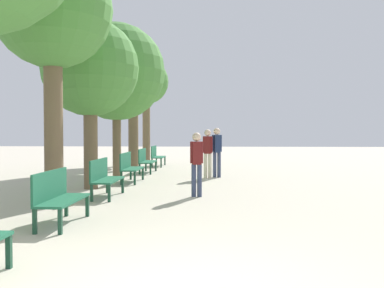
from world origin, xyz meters
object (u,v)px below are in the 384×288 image
object	(u,v)px
pedestrian_near	(208,150)
pedestrian_mid	(217,149)
bench_row_2	(104,176)
tree_row_3	(116,72)
pedestrian_far	(197,160)
tree_row_4	(133,75)
tree_row_5	(146,84)
bench_row_4	(145,159)
bench_row_3	(129,166)
bench_row_1	(57,194)
bench_row_5	(156,155)
tree_row_2	(90,69)
tree_row_1	(52,12)

from	to	relation	value
pedestrian_near	pedestrian_mid	world-z (taller)	pedestrian_mid
bench_row_2	tree_row_3	xyz separation A→B (m)	(-0.77, 4.64, 3.16)
pedestrian_near	pedestrian_far	xyz separation A→B (m)	(-0.19, -4.20, -0.05)
tree_row_3	tree_row_4	xyz separation A→B (m)	(0.00, 3.03, 0.31)
tree_row_5	bench_row_4	bearing A→B (deg)	-81.12
bench_row_3	pedestrian_far	distance (m)	3.68
bench_row_1	tree_row_3	distance (m)	8.36
bench_row_5	pedestrian_mid	bearing A→B (deg)	-58.89
tree_row_2	tree_row_3	size ratio (longest dim) A/B	0.88
tree_row_3	pedestrian_mid	xyz separation A→B (m)	(3.53, -0.03, -2.70)
tree_row_5	pedestrian_mid	xyz separation A→B (m)	(3.53, -6.44, -3.01)
bench_row_1	bench_row_3	xyz separation A→B (m)	(0.00, 6.12, 0.00)
bench_row_4	tree_row_1	world-z (taller)	tree_row_1
pedestrian_far	tree_row_1	bearing A→B (deg)	-154.98
pedestrian_mid	pedestrian_far	world-z (taller)	pedestrian_mid
bench_row_5	pedestrian_far	world-z (taller)	pedestrian_far
tree_row_4	bench_row_5	bearing A→B (deg)	63.17
tree_row_3	pedestrian_far	world-z (taller)	tree_row_3
bench_row_1	bench_row_2	size ratio (longest dim) A/B	1.00
tree_row_3	tree_row_4	bearing A→B (deg)	90.00
bench_row_5	pedestrian_near	distance (m)	5.40
tree_row_5	pedestrian_mid	size ratio (longest dim) A/B	3.03
tree_row_4	pedestrian_mid	distance (m)	5.55
tree_row_1	tree_row_2	size ratio (longest dim) A/B	1.17
tree_row_2	tree_row_3	bearing A→B (deg)	90.00
pedestrian_mid	tree_row_2	bearing A→B (deg)	-138.59
bench_row_1	bench_row_2	xyz separation A→B (m)	(0.00, 3.06, 0.00)
bench_row_2	pedestrian_far	world-z (taller)	pedestrian_far
tree_row_1	pedestrian_near	distance (m)	7.22
tree_row_3	pedestrian_near	bearing A→B (deg)	-4.51
bench_row_3	tree_row_5	size ratio (longest dim) A/B	0.29
tree_row_1	pedestrian_near	world-z (taller)	tree_row_1
tree_row_1	bench_row_3	bearing A→B (deg)	79.84
tree_row_3	pedestrian_mid	bearing A→B (deg)	-0.54
tree_row_3	tree_row_4	size ratio (longest dim) A/B	1.00
bench_row_5	tree_row_2	xyz separation A→B (m)	(-0.77, -7.69, 2.82)
bench_row_1	pedestrian_mid	distance (m)	8.17
pedestrian_far	tree_row_4	bearing A→B (deg)	112.05
bench_row_2	tree_row_2	size ratio (longest dim) A/B	0.32
bench_row_5	tree_row_3	xyz separation A→B (m)	(-0.77, -4.54, 3.16)
tree_row_1	tree_row_4	world-z (taller)	tree_row_1
bench_row_1	pedestrian_mid	size ratio (longest dim) A/B	0.87
tree_row_2	pedestrian_far	xyz separation A→B (m)	(3.03, -1.31, -2.44)
tree_row_2	pedestrian_far	bearing A→B (deg)	-23.34
tree_row_1	pedestrian_far	distance (m)	4.67
pedestrian_far	bench_row_1	bearing A→B (deg)	-124.82
tree_row_3	pedestrian_near	world-z (taller)	tree_row_3
pedestrian_near	pedestrian_mid	xyz separation A→B (m)	(0.32, 0.22, 0.03)
bench_row_3	tree_row_2	distance (m)	3.32
pedestrian_mid	pedestrian_far	bearing A→B (deg)	-96.49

